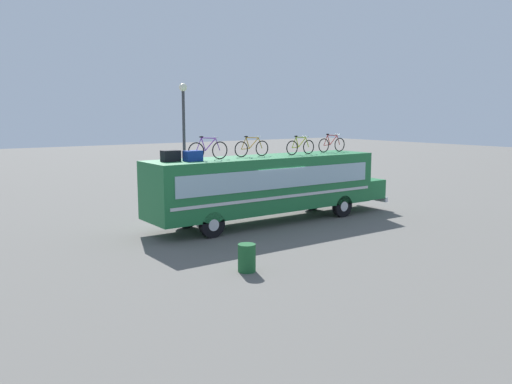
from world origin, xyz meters
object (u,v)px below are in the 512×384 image
(bus, at_px, (270,184))
(rooftop_bicycle_2, at_px, (252,148))
(rooftop_bicycle_1, at_px, (208,150))
(street_lamp, at_px, (184,130))
(trash_bin, at_px, (247,258))
(luggage_bag_1, at_px, (171,156))
(rooftop_bicycle_4, at_px, (332,144))
(luggage_bag_2, at_px, (193,156))
(rooftop_bicycle_3, at_px, (300,147))

(bus, height_order, rooftop_bicycle_2, rooftop_bicycle_2)
(rooftop_bicycle_1, distance_m, street_lamp, 4.76)
(trash_bin, bearing_deg, luggage_bag_1, 86.70)
(bus, xyz_separation_m, rooftop_bicycle_4, (3.91, 0.27, 1.57))
(bus, xyz_separation_m, trash_bin, (-4.92, -5.39, -1.27))
(luggage_bag_2, xyz_separation_m, street_lamp, (2.04, 4.60, 0.83))
(luggage_bag_1, distance_m, street_lamp, 5.16)
(rooftop_bicycle_3, distance_m, rooftop_bicycle_4, 2.33)
(rooftop_bicycle_2, bearing_deg, rooftop_bicycle_4, 0.31)
(luggage_bag_1, xyz_separation_m, rooftop_bicycle_4, (8.51, 0.06, 0.16))
(bus, relative_size, street_lamp, 1.96)
(bus, xyz_separation_m, rooftop_bicycle_2, (-0.78, 0.24, 1.57))
(rooftop_bicycle_2, bearing_deg, luggage_bag_1, -179.56)
(luggage_bag_1, xyz_separation_m, rooftop_bicycle_1, (1.49, -0.28, 0.18))
(rooftop_bicycle_1, distance_m, rooftop_bicycle_3, 4.72)
(rooftop_bicycle_3, bearing_deg, trash_bin, -141.16)
(trash_bin, bearing_deg, street_lamp, 72.34)
(bus, relative_size, rooftop_bicycle_4, 7.06)
(bus, bearing_deg, street_lamp, 111.85)
(trash_bin, relative_size, street_lamp, 0.14)
(rooftop_bicycle_3, bearing_deg, rooftop_bicycle_4, 9.72)
(luggage_bag_1, distance_m, rooftop_bicycle_3, 6.22)
(luggage_bag_2, height_order, rooftop_bicycle_2, rooftop_bicycle_2)
(rooftop_bicycle_1, height_order, trash_bin, rooftop_bicycle_1)
(luggage_bag_1, distance_m, trash_bin, 6.22)
(luggage_bag_2, relative_size, trash_bin, 0.80)
(luggage_bag_1, bearing_deg, luggage_bag_2, -24.39)
(rooftop_bicycle_1, distance_m, rooftop_bicycle_4, 7.03)
(luggage_bag_2, distance_m, rooftop_bicycle_1, 0.75)
(bus, relative_size, luggage_bag_2, 17.74)
(luggage_bag_2, xyz_separation_m, rooftop_bicycle_1, (0.72, 0.06, 0.19))
(luggage_bag_2, height_order, rooftop_bicycle_3, rooftop_bicycle_3)
(rooftop_bicycle_1, xyz_separation_m, rooftop_bicycle_2, (2.33, 0.31, -0.02))
(bus, bearing_deg, rooftop_bicycle_4, 3.94)
(rooftop_bicycle_4, distance_m, street_lamp, 7.10)
(luggage_bag_1, relative_size, rooftop_bicycle_4, 0.40)
(rooftop_bicycle_2, relative_size, rooftop_bicycle_4, 1.03)
(rooftop_bicycle_4, distance_m, trash_bin, 10.86)
(bus, distance_m, rooftop_bicycle_1, 3.50)
(bus, xyz_separation_m, rooftop_bicycle_1, (-3.11, -0.07, 1.59))
(bus, distance_m, trash_bin, 7.41)
(rooftop_bicycle_2, xyz_separation_m, rooftop_bicycle_3, (2.39, -0.37, -0.01))
(rooftop_bicycle_2, distance_m, street_lamp, 4.38)
(luggage_bag_2, relative_size, rooftop_bicycle_4, 0.40)
(luggage_bag_2, height_order, street_lamp, street_lamp)
(luggage_bag_2, distance_m, street_lamp, 5.10)
(luggage_bag_2, relative_size, rooftop_bicycle_3, 0.42)
(rooftop_bicycle_4, bearing_deg, street_lamp, 143.66)
(luggage_bag_1, distance_m, rooftop_bicycle_4, 8.51)
(rooftop_bicycle_4, relative_size, street_lamp, 0.28)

